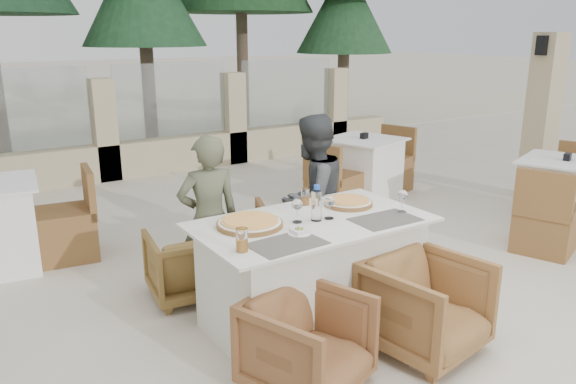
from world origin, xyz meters
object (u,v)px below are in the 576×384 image
pizza_left (250,222)px  armchair_far_right (299,237)px  wine_glass_near (329,206)px  diner_left (209,219)px  bg_table_b (363,170)px  armchair_near_left (307,344)px  beer_glass_right (305,197)px  water_bottle (317,203)px  dining_table (311,273)px  armchair_near_right (425,306)px  olive_dish (299,231)px  wine_glass_corner (402,200)px  diner_right (312,199)px  wine_glass_centre (297,209)px  armchair_far_left (187,264)px  pizza_right (348,202)px  bg_table_c (562,197)px  beer_glass_left (242,240)px

pizza_left → armchair_far_right: size_ratio=0.64×
wine_glass_near → diner_left: size_ratio=0.14×
bg_table_b → armchair_near_left: bearing=-151.7°
beer_glass_right → diner_left: (-0.59, 0.42, -0.19)m
pizza_left → water_bottle: 0.47m
dining_table → armchair_near_right: (0.42, -0.68, -0.07)m
olive_dish → armchair_near_left: 0.71m
wine_glass_corner → diner_right: bearing=102.5°
wine_glass_centre → diner_right: (0.56, 0.62, -0.17)m
diner_right → armchair_far_left: bearing=-30.8°
armchair_far_left → armchair_far_right: 1.01m
armchair_near_right → armchair_near_left: bearing=165.2°
armchair_far_right → dining_table: bearing=81.2°
pizza_right → diner_right: size_ratio=0.26×
wine_glass_near → water_bottle: bearing=168.5°
beer_glass_right → olive_dish: beer_glass_right is taller
dining_table → diner_left: (-0.42, 0.74, 0.26)m
wine_glass_corner → olive_dish: bearing=178.4°
pizza_right → beer_glass_right: size_ratio=2.81×
pizza_left → armchair_near_left: (-0.04, -0.73, -0.51)m
pizza_right → diner_left: bearing=144.9°
dining_table → diner_left: diner_left is taller
water_bottle → bg_table_c: bearing=2.6°
beer_glass_left → beer_glass_right: 0.99m
wine_glass_near → bg_table_c: wine_glass_near is taller
bg_table_b → bg_table_c: 2.21m
diner_right → bg_table_b: diner_right is taller
olive_dish → diner_right: diner_right is taller
pizza_right → armchair_near_left: bearing=-139.8°
beer_glass_left → olive_dish: bearing=7.3°
pizza_right → beer_glass_left: size_ratio=2.51×
water_bottle → armchair_near_left: water_bottle is taller
wine_glass_corner → diner_left: (-1.06, 0.93, -0.22)m
armchair_far_left → armchair_near_right: bearing=130.1°
water_bottle → beer_glass_right: (0.14, 0.34, -0.06)m
wine_glass_corner → diner_right: size_ratio=0.13×
wine_glass_near → armchair_far_right: (0.32, 0.83, -0.55)m
pizza_right → beer_glass_right: (-0.26, 0.18, 0.04)m
wine_glass_near → armchair_far_right: bearing=68.9°
armchair_near_left → pizza_left: bearing=66.5°
wine_glass_centre → wine_glass_corner: bearing=-16.4°
wine_glass_centre → diner_left: (-0.32, 0.71, -0.22)m
pizza_right → pizza_left: bearing=-179.1°
armchair_near_right → bg_table_c: size_ratio=0.42×
wine_glass_near → diner_left: (-0.54, 0.77, -0.22)m
beer_glass_left → beer_glass_right: (0.83, 0.55, -0.01)m
beer_glass_left → bg_table_c: (3.86, 0.36, -0.46)m
diner_left → diner_right: diner_right is taller
armchair_near_left → diner_left: diner_left is taller
wine_glass_corner → armchair_far_left: bearing=138.5°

